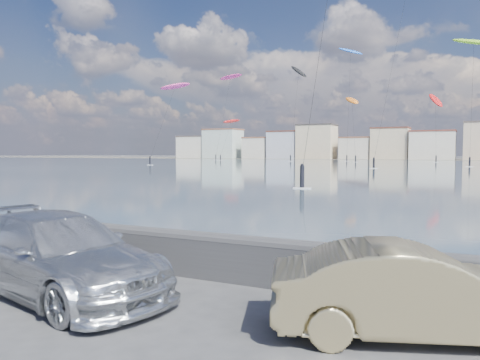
% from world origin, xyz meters
% --- Properties ---
extents(ground, '(700.00, 700.00, 0.00)m').
position_xyz_m(ground, '(0.00, 0.00, 0.00)').
color(ground, '#333335').
rests_on(ground, ground).
extents(bay_water, '(500.00, 177.00, 0.00)m').
position_xyz_m(bay_water, '(0.00, 91.50, 0.01)').
color(bay_water, '#334A58').
rests_on(bay_water, ground).
extents(far_shore_strip, '(500.00, 60.00, 0.00)m').
position_xyz_m(far_shore_strip, '(0.00, 200.00, 0.01)').
color(far_shore_strip, '#4C473D').
rests_on(far_shore_strip, ground).
extents(seawall, '(400.00, 0.36, 1.08)m').
position_xyz_m(seawall, '(0.00, 2.70, 0.58)').
color(seawall, '#28282B').
rests_on(seawall, ground).
extents(far_buildings, '(240.79, 13.26, 14.60)m').
position_xyz_m(far_buildings, '(1.31, 186.00, 6.03)').
color(far_buildings, beige).
rests_on(far_buildings, ground).
extents(car_silver, '(6.01, 3.47, 1.64)m').
position_xyz_m(car_silver, '(-1.34, 0.35, 0.82)').
color(car_silver, silver).
rests_on(car_silver, ground).
extents(car_champagne, '(4.68, 2.97, 1.46)m').
position_xyz_m(car_champagne, '(5.40, 1.15, 0.73)').
color(car_champagne, tan).
rests_on(car_champagne, ground).
extents(kitesurfer_0, '(7.86, 15.36, 20.48)m').
position_xyz_m(kitesurfer_0, '(-25.98, 137.06, 18.39)').
color(kitesurfer_0, orange).
rests_on(kitesurfer_0, ground).
extents(kitesurfer_1, '(6.42, 19.50, 22.01)m').
position_xyz_m(kitesurfer_1, '(-3.14, 148.97, 18.62)').
color(kitesurfer_1, red).
rests_on(kitesurfer_1, ground).
extents(kitesurfer_4, '(4.03, 14.24, 15.50)m').
position_xyz_m(kitesurfer_4, '(-71.61, 145.95, 13.99)').
color(kitesurfer_4, red).
rests_on(kitesurfer_4, ground).
extents(kitesurfer_8, '(8.29, 12.07, 37.86)m').
position_xyz_m(kitesurfer_8, '(-29.40, 149.43, 35.40)').
color(kitesurfer_8, blue).
rests_on(kitesurfer_8, ground).
extents(kitesurfer_9, '(9.09, 15.65, 32.73)m').
position_xyz_m(kitesurfer_9, '(-44.99, 142.79, 29.33)').
color(kitesurfer_9, black).
rests_on(kitesurfer_9, ground).
extents(kitesurfer_12, '(9.94, 15.88, 28.67)m').
position_xyz_m(kitesurfer_12, '(6.71, 107.99, 26.42)').
color(kitesurfer_12, '#8CD826').
rests_on(kitesurfer_12, ground).
extents(kitesurfer_13, '(9.88, 10.37, 32.65)m').
position_xyz_m(kitesurfer_13, '(-75.10, 152.04, 30.84)').
color(kitesurfer_13, '#E5338C').
rests_on(kitesurfer_13, ground).
extents(kitesurfer_14, '(6.56, 14.86, 20.43)m').
position_xyz_m(kitesurfer_14, '(-58.27, 89.49, 18.46)').
color(kitesurfer_14, '#E5338C').
rests_on(kitesurfer_14, ground).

